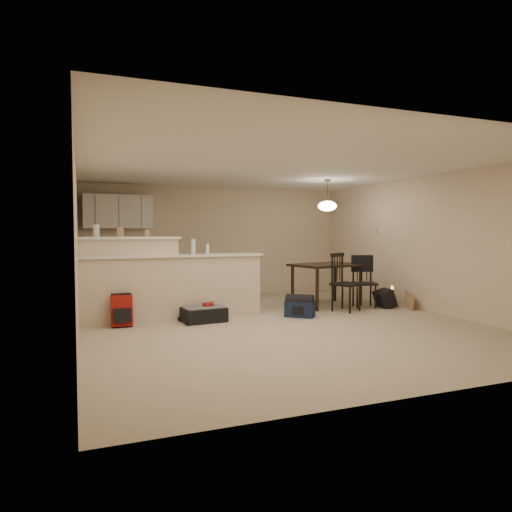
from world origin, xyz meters
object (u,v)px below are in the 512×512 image
dining_table (327,269)px  pendant_lamp (327,206)px  dining_chair_far (364,282)px  black_daypack (385,299)px  dining_chair_near (346,282)px  red_backpack (122,311)px  navy_duffel (300,309)px  suitcase (204,315)px

dining_table → pendant_lamp: size_ratio=2.45×
dining_chair_far → black_daypack: dining_chair_far is taller
dining_table → dining_chair_near: (0.03, -0.66, -0.20)m
dining_chair_near → red_backpack: (-4.00, 0.08, -0.30)m
dining_table → navy_duffel: size_ratio=3.08×
pendant_lamp → black_daypack: bearing=-31.3°
navy_duffel → dining_table: bearing=79.6°
dining_chair_near → suitcase: dining_chair_near is taller
navy_duffel → black_daypack: size_ratio=1.30×
suitcase → black_daypack: 3.65m
pendant_lamp → red_backpack: pendant_lamp is taller
navy_duffel → dining_chair_far: bearing=55.1°
dining_chair_far → red_backpack: 4.59m
navy_duffel → dining_chair_near: bearing=50.4°
red_backpack → black_daypack: size_ratio=1.27×
dining_chair_near → suitcase: (-2.72, -0.03, -0.42)m
pendant_lamp → suitcase: size_ratio=0.90×
navy_duffel → black_daypack: bearing=47.6°
dining_chair_near → navy_duffel: 1.15m
red_backpack → black_daypack: 4.93m
navy_duffel → black_daypack: black_daypack is taller
black_daypack → navy_duffel: bearing=106.0°
pendant_lamp → black_daypack: 2.14m
red_backpack → pendant_lamp: bearing=8.9°
red_backpack → navy_duffel: (2.95, -0.29, -0.11)m
navy_duffel → black_daypack: (1.99, 0.29, 0.03)m
dining_table → navy_duffel: 1.47m
red_backpack → suitcase: bearing=-4.3°
dining_chair_far → black_daypack: (0.36, -0.17, -0.33)m
pendant_lamp → suitcase: (-2.69, -0.69, -1.87)m
suitcase → red_backpack: red_backpack is taller
dining_table → red_backpack: dining_table is taller
pendant_lamp → dining_chair_near: pendant_lamp is taller
suitcase → dining_chair_near: bearing=-5.3°
dining_table → dining_chair_near: dining_chair_near is taller
red_backpack → navy_duffel: red_backpack is taller
dining_table → black_daypack: dining_table is taller
black_daypack → pendant_lamp: bearing=66.5°
red_backpack → dining_table: bearing=8.9°
pendant_lamp → black_daypack: (0.96, -0.58, -1.82)m
dining_chair_far → red_backpack: dining_chair_far is taller
pendant_lamp → dining_chair_far: 1.66m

